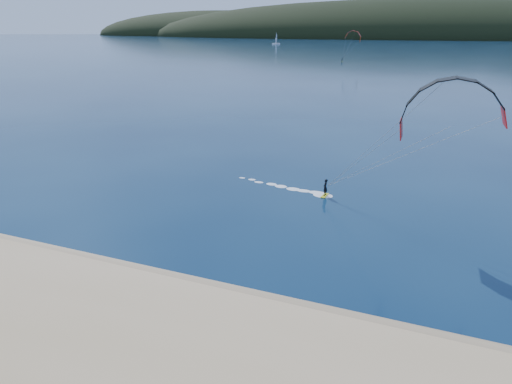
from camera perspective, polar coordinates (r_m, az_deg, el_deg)
ground at (r=25.69m, az=-13.19°, el=-17.48°), size 1800.00×1800.00×0.00m
wet_sand at (r=28.71m, az=-8.12°, el=-12.43°), size 220.00×2.50×0.10m
headland at (r=761.73m, az=21.49°, el=18.32°), size 1200.00×310.00×140.00m
kitesurfer_near at (r=35.96m, az=23.22°, el=7.51°), size 24.70×7.86×13.20m
kitesurfer_far at (r=216.80m, az=12.57°, el=18.98°), size 9.44×6.03×13.13m
sailboat at (r=441.98m, az=2.65°, el=18.90°), size 7.58×4.91×10.84m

